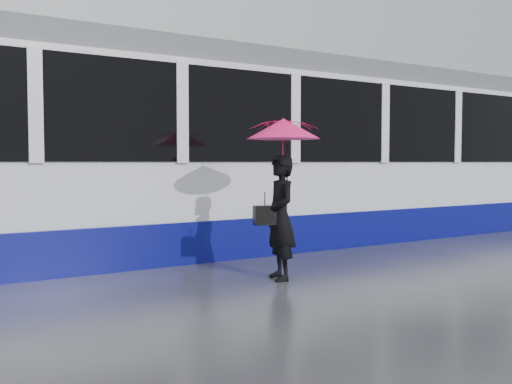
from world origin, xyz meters
TOP-DOWN VIEW (x-y plane):
  - ground at (0.00, 0.00)m, footprint 90.00×90.00m
  - rails at (0.00, 2.50)m, footprint 34.00×1.51m
  - tram at (-0.56, 2.50)m, footprint 26.00×2.56m
  - woman at (-0.44, -0.32)m, footprint 0.51×0.65m
  - umbrella at (-0.39, -0.32)m, footprint 1.13×1.13m
  - handbag at (-0.66, -0.30)m, footprint 0.30×0.19m

SIDE VIEW (x-z plane):
  - ground at x=0.00m, z-range 0.00..0.00m
  - rails at x=0.00m, z-range 0.00..0.02m
  - woman at x=-0.44m, z-range 0.00..1.58m
  - handbag at x=-0.66m, z-range 0.62..1.04m
  - tram at x=-0.56m, z-range -0.04..3.31m
  - umbrella at x=-0.39m, z-range 1.20..2.27m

